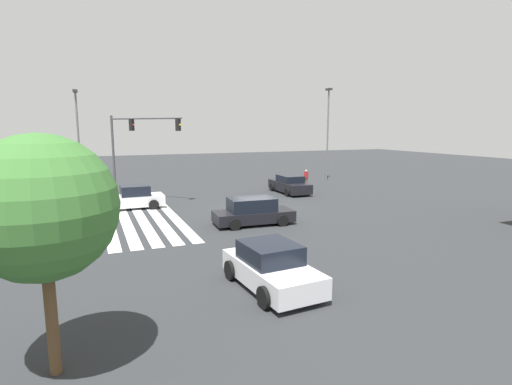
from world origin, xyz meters
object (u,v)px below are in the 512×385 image
at_px(pedestrian, 306,177).
at_px(street_light_pole_a, 78,133).
at_px(car_1, 133,198).
at_px(car_0, 271,267).
at_px(tree_corner_b, 42,208).
at_px(traffic_signal_mast, 133,140).
at_px(street_light_pole_b, 328,127).
at_px(car_2, 253,212).
at_px(car_3, 290,185).

distance_m(pedestrian, street_light_pole_a, 20.12).
xyz_separation_m(car_1, street_light_pole_a, (-7.74, -3.31, 4.32)).
height_order(car_0, tree_corner_b, tree_corner_b).
bearing_deg(traffic_signal_mast, tree_corner_b, -55.44).
relative_size(traffic_signal_mast, street_light_pole_b, 0.68).
bearing_deg(car_1, tree_corner_b, 79.00).
height_order(traffic_signal_mast, pedestrian, traffic_signal_mast).
distance_m(car_2, tree_corner_b, 14.99).
bearing_deg(pedestrian, street_light_pole_a, -53.71).
xyz_separation_m(traffic_signal_mast, tree_corner_b, (21.84, -4.02, -0.79)).
bearing_deg(street_light_pole_b, car_0, -36.20).
height_order(car_1, street_light_pole_b, street_light_pole_b).
bearing_deg(pedestrian, car_0, 13.24).
xyz_separation_m(pedestrian, street_light_pole_b, (-3.23, 4.31, 4.68)).
bearing_deg(traffic_signal_mast, car_3, 38.04).
relative_size(car_0, street_light_pole_a, 0.52).
distance_m(car_0, car_3, 20.32).
relative_size(car_0, street_light_pole_b, 0.46).
relative_size(street_light_pole_b, tree_corner_b, 1.75).
bearing_deg(traffic_signal_mast, car_2, -18.03).
relative_size(car_0, car_2, 0.95).
height_order(pedestrian, street_light_pole_a, street_light_pole_a).
bearing_deg(street_light_pole_a, car_3, 69.41).
height_order(street_light_pole_a, street_light_pole_b, street_light_pole_b).
relative_size(car_3, tree_corner_b, 0.90).
height_order(car_1, car_3, car_1).
xyz_separation_m(car_3, street_light_pole_b, (-6.08, 7.53, 4.83)).
relative_size(traffic_signal_mast, pedestrian, 4.06).
relative_size(car_1, pedestrian, 2.67).
xyz_separation_m(street_light_pole_a, tree_corner_b, (26.40, -0.24, -1.25)).
distance_m(traffic_signal_mast, car_2, 12.46).
bearing_deg(street_light_pole_b, car_2, -43.92).
xyz_separation_m(pedestrian, street_light_pole_a, (-3.23, -19.41, 4.17)).
height_order(car_0, car_2, car_0).
relative_size(car_3, street_light_pole_a, 0.57).
distance_m(car_3, tree_corner_b, 26.32).
relative_size(car_3, street_light_pole_b, 0.51).
bearing_deg(car_0, traffic_signal_mast, -176.77).
bearing_deg(car_2, tree_corner_b, -126.47).
relative_size(traffic_signal_mast, car_0, 1.46).
height_order(car_0, street_light_pole_a, street_light_pole_a).
distance_m(car_0, tree_corner_b, 7.66).
xyz_separation_m(car_3, street_light_pole_a, (-6.08, -16.19, 4.33)).
xyz_separation_m(car_1, tree_corner_b, (18.66, -3.55, 3.07)).
distance_m(traffic_signal_mast, tree_corner_b, 22.22).
bearing_deg(traffic_signal_mast, car_1, -53.48).
height_order(traffic_signal_mast, street_light_pole_b, street_light_pole_b).
bearing_deg(street_light_pole_a, traffic_signal_mast, 39.63).
bearing_deg(car_0, street_light_pole_a, -169.40).
distance_m(traffic_signal_mast, pedestrian, 16.12).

